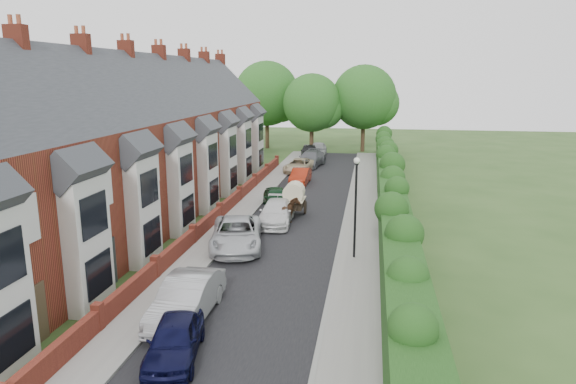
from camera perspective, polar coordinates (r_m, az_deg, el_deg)
name	(u,v)px	position (r m, az deg, el deg)	size (l,w,h in m)	color
ground	(272,286)	(22.76, -1.78, -10.44)	(140.00, 140.00, 0.00)	#2D4C1E
road	(297,218)	(33.08, 1.02, -2.94)	(6.00, 58.00, 0.02)	black
pavement_hedge_side	(361,220)	(32.76, 8.14, -3.14)	(2.20, 58.00, 0.12)	gray
pavement_house_side	(239,215)	(33.82, -5.46, -2.56)	(1.70, 58.00, 0.12)	gray
kerb_hedge_side	(345,220)	(32.79, 6.31, -3.06)	(0.18, 58.00, 0.13)	gray
kerb_house_side	(251,215)	(33.63, -4.14, -2.61)	(0.18, 58.00, 0.13)	gray
hedge	(391,198)	(32.40, 11.41, -0.63)	(2.10, 58.00, 2.85)	#173A12
terrace_row	(134,148)	(34.26, -16.70, 4.69)	(9.05, 40.50, 11.50)	maroon
garden_wall_row	(220,212)	(33.05, -7.59, -2.26)	(0.35, 40.35, 1.10)	maroon
lamppost	(356,195)	(25.18, 7.55, -0.36)	(0.32, 0.32, 5.16)	black
tree_far_left	(315,104)	(61.05, 3.01, 9.70)	(7.14, 6.80, 9.29)	#332316
tree_far_right	(367,99)	(62.66, 8.81, 10.20)	(7.98, 7.60, 10.31)	#332316
tree_far_back	(270,95)	(64.88, -2.00, 10.69)	(8.40, 8.00, 10.82)	#332316
car_navy	(175,339)	(17.63, -12.48, -15.65)	(1.58, 3.94, 1.34)	black
car_silver_a	(187,298)	(20.06, -11.18, -11.53)	(1.68, 4.83, 1.59)	#999A9D
car_silver_b	(236,234)	(27.46, -5.77, -4.65)	(2.58, 5.60, 1.56)	#BABDC2
car_white	(276,213)	(31.79, -1.31, -2.30)	(1.97, 4.86, 1.41)	silver
car_green	(276,198)	(35.49, -1.36, -0.68)	(1.69, 4.19, 1.43)	black
car_red	(300,176)	(43.52, 1.38, 1.77)	(1.40, 4.01, 1.32)	maroon
car_beige	(299,166)	(48.73, 1.22, 2.95)	(2.16, 4.69, 1.30)	#C5B08E
car_grey	(311,159)	(51.97, 2.53, 3.70)	(2.18, 5.37, 1.56)	#5A5B61
car_black	(309,152)	(56.78, 2.38, 4.50)	(1.90, 4.71, 1.61)	black
horse	(289,212)	(31.53, 0.12, -2.26)	(0.85, 1.87, 1.58)	#432918
horse_cart	(294,197)	(33.35, 0.67, -0.54)	(1.42, 3.13, 2.26)	black
car_extra_far	(318,149)	(58.95, 3.35, 4.78)	(1.85, 4.61, 1.57)	#AAA9AE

